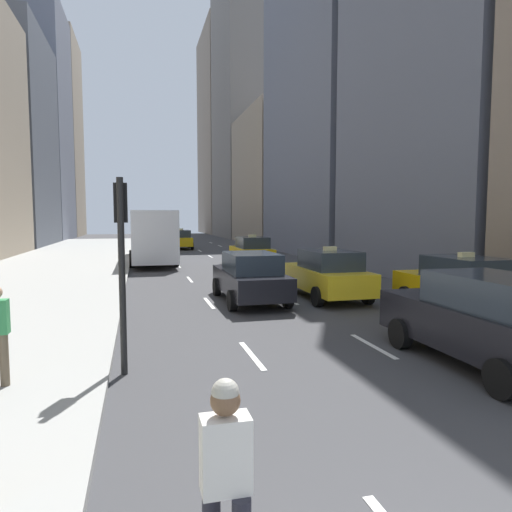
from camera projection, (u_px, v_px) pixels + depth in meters
sidewalk_left at (58, 266)px, 26.19m from camera, size 8.00×66.00×0.15m
lane_markings at (236, 270)px, 24.71m from camera, size 5.72×56.00×0.01m
building_row_right at (272, 103)px, 49.99m from camera, size 6.00×88.25×37.30m
taxi_lead at (460, 285)px, 13.55m from camera, size 2.02×4.40×1.87m
taxi_second at (327, 274)px, 16.13m from camera, size 2.02×4.40×1.87m
taxi_third at (252, 251)px, 26.98m from camera, size 2.02×4.40×1.87m
taxi_fourth at (181, 239)px, 41.23m from camera, size 2.02×4.40×1.87m
sedan_black_near at (250, 277)px, 15.51m from camera, size 2.02×4.63×1.69m
sedan_silver_behind at (487, 320)px, 8.74m from camera, size 2.02×4.71×1.81m
city_bus at (152, 234)px, 29.52m from camera, size 2.80×11.61×3.25m
skateboarder at (226, 483)px, 3.31m from camera, size 0.36×0.80×1.75m
traffic_light_pole at (121, 244)px, 8.29m from camera, size 0.24×0.42×3.60m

